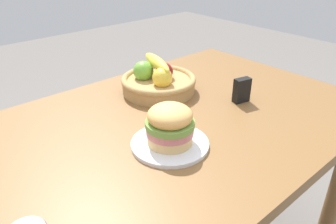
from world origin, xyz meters
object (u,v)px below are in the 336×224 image
at_px(plate, 170,144).
at_px(fruit_basket, 158,81).
at_px(sandwich, 170,124).
at_px(napkin_holder, 242,90).

xyz_separation_m(plate, fruit_basket, (0.22, 0.31, 0.04)).
relative_size(sandwich, napkin_holder, 1.56).
bearing_deg(napkin_holder, plate, -159.65).
xyz_separation_m(plate, sandwich, (0.00, -0.00, 0.07)).
xyz_separation_m(plate, napkin_holder, (0.39, 0.04, 0.04)).
bearing_deg(fruit_basket, sandwich, -124.90).
bearing_deg(napkin_holder, sandwich, -159.65).
distance_m(sandwich, fruit_basket, 0.38).
height_order(fruit_basket, napkin_holder, fruit_basket).
height_order(plate, napkin_holder, napkin_holder).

